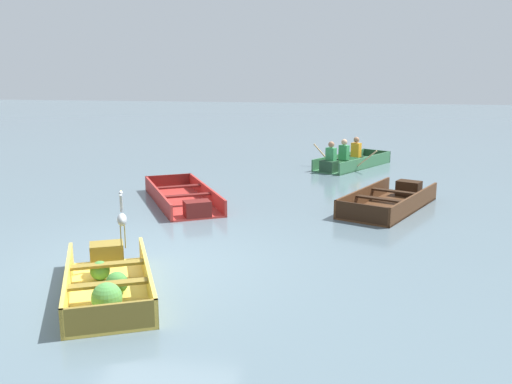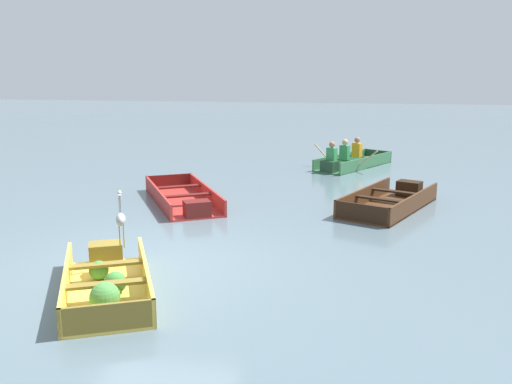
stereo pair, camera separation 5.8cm
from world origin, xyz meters
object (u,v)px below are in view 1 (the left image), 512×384
Objects in this scene: heron_on_dinghy at (122,218)px; rowboat_green_with_crew at (349,161)px; dinghy_yellow_foreground at (108,282)px; skiff_dark_varnish_mid_moored at (391,201)px; skiff_red_near_moored at (184,199)px.

rowboat_green_with_crew is at bearing 71.68° from heron_on_dinghy.
heron_on_dinghy is at bearing 94.07° from dinghy_yellow_foreground.
dinghy_yellow_foreground is 0.88× the size of skiff_dark_varnish_mid_moored.
skiff_dark_varnish_mid_moored is (4.17, 5.66, -0.02)m from dinghy_yellow_foreground.
heron_on_dinghy reaches higher than rowboat_green_with_crew.
skiff_red_near_moored is at bearing 95.27° from heron_on_dinghy.
skiff_dark_varnish_mid_moored is 1.03× the size of rowboat_green_with_crew.
skiff_red_near_moored is 4.06× the size of heron_on_dinghy.
skiff_dark_varnish_mid_moored is (4.64, 0.48, 0.02)m from skiff_red_near_moored.
skiff_red_near_moored is 4.66m from skiff_dark_varnish_mid_moored.
dinghy_yellow_foreground is 11.02m from rowboat_green_with_crew.
skiff_dark_varnish_mid_moored is 6.56m from heron_on_dinghy.
dinghy_yellow_foreground is 3.37× the size of heron_on_dinghy.
skiff_red_near_moored is at bearing -174.15° from skiff_dark_varnish_mid_moored.
skiff_dark_varnish_mid_moored is 3.82× the size of heron_on_dinghy.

